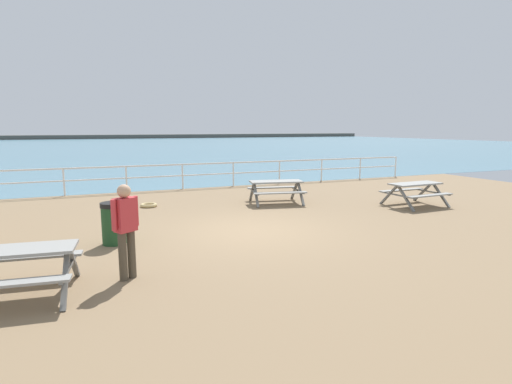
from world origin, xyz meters
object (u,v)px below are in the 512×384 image
(picnic_table_near_left, at_px, (276,186))
(picnic_table_mid_centre, at_px, (13,261))
(visitor, at_px, (126,226))
(litter_bin, at_px, (114,223))
(picnic_table_near_right, at_px, (415,189))

(picnic_table_near_left, distance_m, picnic_table_mid_centre, 9.15)
(visitor, xyz_separation_m, litter_bin, (-0.07, 2.37, -0.47))
(picnic_table_near_right, distance_m, visitor, 10.09)
(picnic_table_mid_centre, bearing_deg, picnic_table_near_left, 45.24)
(visitor, bearing_deg, picnic_table_near_left, 103.80)
(picnic_table_near_right, xyz_separation_m, picnic_table_mid_centre, (-11.22, -3.40, 0.00))
(picnic_table_near_left, bearing_deg, litter_bin, -138.33)
(picnic_table_mid_centre, relative_size, litter_bin, 2.07)
(picnic_table_mid_centre, bearing_deg, picnic_table_near_right, 23.63)
(picnic_table_mid_centre, bearing_deg, litter_bin, 64.16)
(picnic_table_near_right, relative_size, litter_bin, 1.96)
(picnic_table_near_left, xyz_separation_m, picnic_table_mid_centre, (-7.16, -5.69, 0.00))
(picnic_table_near_right, height_order, litter_bin, litter_bin)
(picnic_table_near_right, relative_size, picnic_table_mid_centre, 0.95)
(picnic_table_near_right, height_order, picnic_table_mid_centre, same)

